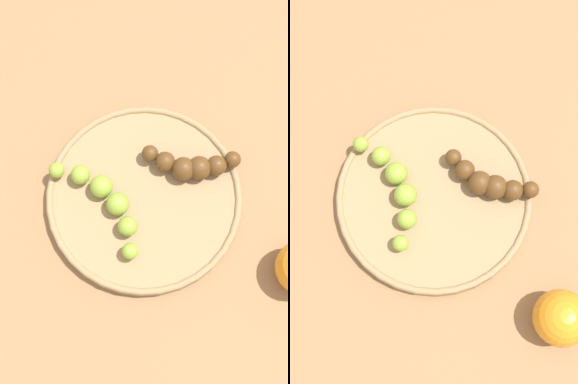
# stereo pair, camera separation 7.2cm
# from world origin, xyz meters

# --- Properties ---
(ground_plane) EXTENTS (2.40, 2.40, 0.00)m
(ground_plane) POSITION_xyz_m (0.00, 0.00, 0.00)
(ground_plane) COLOR #936D47
(fruit_bowl) EXTENTS (0.29, 0.29, 0.02)m
(fruit_bowl) POSITION_xyz_m (0.00, 0.00, 0.01)
(fruit_bowl) COLOR #A08259
(fruit_bowl) RESTS_ON ground_plane
(banana_overripe) EXTENTS (0.12, 0.10, 0.03)m
(banana_overripe) POSITION_xyz_m (0.08, 0.00, 0.04)
(banana_overripe) COLOR #593819
(banana_overripe) RESTS_ON fruit_bowl
(banana_green) EXTENTS (0.08, 0.18, 0.03)m
(banana_green) POSITION_xyz_m (-0.05, 0.02, 0.04)
(banana_green) COLOR #8CAD38
(banana_green) RESTS_ON fruit_bowl
(orange_fruit) EXTENTS (0.08, 0.08, 0.08)m
(orange_fruit) POSITION_xyz_m (0.13, -0.21, 0.04)
(orange_fruit) COLOR orange
(orange_fruit) RESTS_ON ground_plane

